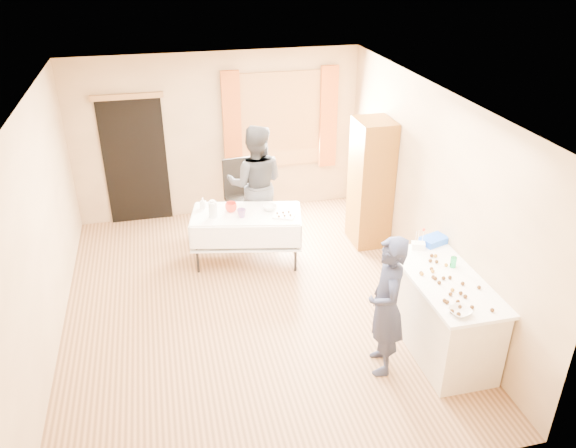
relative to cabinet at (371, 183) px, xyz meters
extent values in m
cube|color=#9E7047|center=(-1.99, -1.22, -0.95)|extent=(4.50, 5.50, 0.02)
cube|color=white|center=(-1.99, -1.22, 1.67)|extent=(4.50, 5.50, 0.02)
cube|color=tan|center=(-1.99, 1.54, 0.36)|extent=(4.50, 0.02, 2.60)
cube|color=tan|center=(-1.99, -3.98, 0.36)|extent=(4.50, 0.02, 2.60)
cube|color=tan|center=(-4.25, -1.22, 0.36)|extent=(0.02, 5.50, 2.60)
cube|color=tan|center=(0.27, -1.22, 0.36)|extent=(0.02, 5.50, 2.60)
cube|color=olive|center=(-0.99, 1.50, 0.56)|extent=(1.32, 0.06, 1.52)
cube|color=white|center=(-0.99, 1.49, 0.56)|extent=(1.20, 0.02, 1.40)
cube|color=#AB511F|center=(-1.77, 1.45, 0.56)|extent=(0.28, 0.06, 1.65)
cube|color=#AB511F|center=(-0.21, 1.45, 0.56)|extent=(0.28, 0.06, 1.65)
cube|color=black|center=(-3.29, 1.51, 0.06)|extent=(0.95, 0.04, 2.00)
cube|color=olive|center=(-3.29, 1.48, 1.08)|extent=(1.05, 0.06, 0.08)
cube|color=brown|center=(0.00, 0.00, 0.00)|extent=(0.50, 0.60, 1.88)
cube|color=beige|center=(-0.10, -2.50, -0.51)|extent=(0.67, 1.47, 0.86)
cube|color=white|center=(-0.10, -2.50, -0.05)|extent=(0.73, 1.53, 0.04)
cube|color=white|center=(-1.85, -0.16, -0.21)|extent=(1.57, 1.01, 0.04)
cube|color=black|center=(-1.77, 0.77, -0.44)|extent=(0.50, 0.50, 0.07)
cube|color=black|center=(-1.78, 0.98, -0.15)|extent=(0.46, 0.09, 0.66)
imported|color=#1B1F38|center=(-0.84, -2.65, -0.16)|extent=(0.71, 0.59, 1.56)
imported|color=black|center=(-1.60, 0.47, -0.05)|extent=(1.19, 1.09, 1.77)
cylinder|color=#1A9D4F|center=(0.07, -2.31, 0.03)|extent=(0.09, 0.09, 0.12)
imported|color=white|center=(-0.28, -3.10, 0.00)|extent=(0.33, 0.33, 0.05)
cube|color=white|center=(-0.13, -1.86, 0.01)|extent=(0.18, 0.15, 0.08)
cube|color=blue|center=(0.10, -1.78, 0.01)|extent=(0.35, 0.28, 0.08)
cylinder|color=silver|center=(-2.30, -0.18, -0.08)|extent=(0.13, 0.13, 0.22)
imported|color=red|center=(-2.04, -0.06, -0.12)|extent=(0.23, 0.23, 0.13)
imported|color=red|center=(-1.93, -0.27, -0.13)|extent=(0.23, 0.23, 0.11)
imported|color=white|center=(-1.52, -0.13, -0.16)|extent=(0.35, 0.35, 0.06)
cube|color=white|center=(-1.37, -0.38, -0.18)|extent=(0.34, 0.30, 0.02)
imported|color=white|center=(-2.40, 0.13, -0.11)|extent=(0.12, 0.13, 0.16)
sphere|color=#3F2314|center=(-0.17, -2.74, -0.01)|extent=(0.04, 0.04, 0.04)
sphere|color=#311B09|center=(-0.35, -3.07, -0.01)|extent=(0.04, 0.04, 0.04)
sphere|color=#311B09|center=(-0.34, -2.38, -0.01)|extent=(0.04, 0.04, 0.04)
sphere|color=#311B09|center=(-0.24, -2.59, -0.01)|extent=(0.04, 0.04, 0.04)
sphere|color=#311B09|center=(-0.13, -3.05, -0.01)|extent=(0.04, 0.04, 0.04)
sphere|color=#311B09|center=(-0.25, -2.48, -0.01)|extent=(0.04, 0.04, 0.04)
sphere|color=#3F2314|center=(-0.20, -2.37, -0.01)|extent=(0.04, 0.04, 0.04)
sphere|color=#311B09|center=(-0.15, -2.52, -0.01)|extent=(0.04, 0.04, 0.04)
sphere|color=#311B09|center=(-0.22, -2.80, -0.01)|extent=(0.04, 0.04, 0.04)
sphere|color=#311B09|center=(-0.24, -2.51, -0.01)|extent=(0.04, 0.04, 0.04)
sphere|color=#311B09|center=(-0.08, -2.53, -0.01)|extent=(0.04, 0.04, 0.04)
sphere|color=#311B09|center=(-0.20, -3.03, -0.01)|extent=(0.04, 0.04, 0.04)
sphere|color=#3F2314|center=(-0.02, -2.08, -0.01)|extent=(0.04, 0.04, 0.04)
sphere|color=#311B09|center=(0.12, -2.76, -0.01)|extent=(0.04, 0.04, 0.04)
sphere|color=#311B09|center=(-0.13, -2.16, -0.01)|extent=(0.04, 0.04, 0.04)
sphere|color=#311B09|center=(-0.19, -2.32, -0.01)|extent=(0.04, 0.04, 0.04)
sphere|color=#311B09|center=(-0.33, -2.89, -0.01)|extent=(0.04, 0.04, 0.04)
sphere|color=#311B09|center=(-0.22, -2.94, -0.01)|extent=(0.04, 0.04, 0.04)
sphere|color=#3F2314|center=(-0.34, -2.39, -0.01)|extent=(0.04, 0.04, 0.04)
sphere|color=#311B09|center=(-0.31, -3.13, -0.01)|extent=(0.04, 0.04, 0.04)
sphere|color=#311B09|center=(-0.24, -3.02, -0.01)|extent=(0.04, 0.04, 0.04)
sphere|color=#311B09|center=(0.04, -3.14, -0.01)|extent=(0.04, 0.04, 0.04)
sphere|color=#311B09|center=(-0.32, -2.92, -0.01)|extent=(0.04, 0.04, 0.04)
sphere|color=#311B09|center=(-0.11, -2.81, -0.01)|extent=(0.04, 0.04, 0.04)
sphere|color=#3F2314|center=(0.00, -2.29, -0.01)|extent=(0.04, 0.04, 0.04)
sphere|color=#311B09|center=(-0.10, -2.88, -0.01)|extent=(0.04, 0.04, 0.04)
sphere|color=#311B09|center=(-0.26, -2.98, -0.01)|extent=(0.04, 0.04, 0.04)
sphere|color=#311B09|center=(-0.06, -2.07, -0.01)|extent=(0.04, 0.04, 0.04)
sphere|color=#311B09|center=(-0.07, -2.20, -0.01)|extent=(0.04, 0.04, 0.04)
sphere|color=#311B09|center=(-0.01, -2.66, -0.01)|extent=(0.04, 0.04, 0.04)
camera|label=1|loc=(-2.88, -6.95, 3.20)|focal=35.00mm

